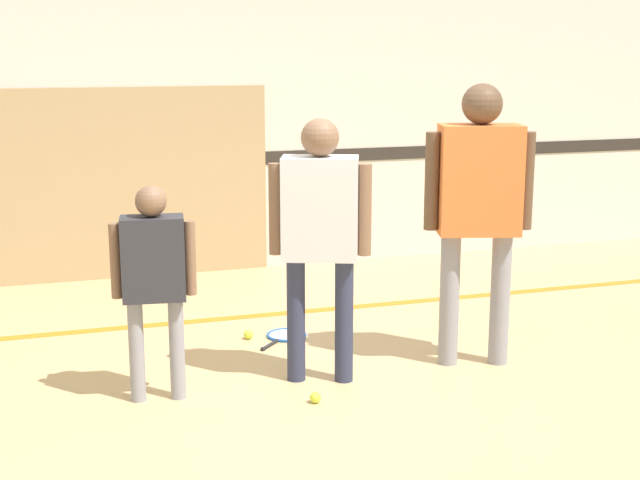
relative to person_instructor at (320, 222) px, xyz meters
The scene contains 10 objects.
ground_plane 1.03m from the person_instructor, 112.65° to the right, with size 16.00×16.00×0.00m, color tan.
wall_back 3.06m from the person_instructor, 91.62° to the left, with size 16.00×0.07×3.20m.
wall_panel 3.14m from the person_instructor, 110.34° to the left, with size 2.95×0.05×1.69m.
floor_stripe 1.75m from the person_instructor, 93.39° to the left, with size 14.40×0.10×0.01m.
person_instructor is the anchor object (origin of this frame).
person_student_left 1.02m from the person_instructor, behind, with size 0.48×0.24×1.27m.
person_student_right 1.05m from the person_instructor, ahead, with size 0.66×0.41×1.81m.
racket_spare_on_floor 1.32m from the person_instructor, 89.11° to the left, with size 0.46×0.47×0.03m.
tennis_ball_near_instructor 1.04m from the person_instructor, 111.59° to the right, with size 0.07×0.07×0.07m, color #CCE038.
tennis_ball_by_spare_racket 1.35m from the person_instructor, 105.31° to the left, with size 0.07×0.07×0.07m, color #CCE038.
Camera 1 is at (-1.48, -4.78, 2.03)m, focal length 50.00 mm.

